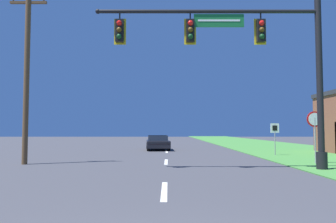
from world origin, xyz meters
name	(u,v)px	position (x,y,z in m)	size (l,w,h in m)	color
grass_verge_right	(273,146)	(10.50, 30.00, 0.02)	(10.00, 110.00, 0.04)	#428438
road_center_line	(168,152)	(0.00, 22.00, 0.01)	(0.16, 34.80, 0.01)	silver
signal_mast	(257,57)	(3.77, 10.60, 4.67)	(9.58, 0.47, 7.46)	black
car_ahead	(159,143)	(-0.76, 24.49, 0.60)	(2.15, 4.52, 1.19)	black
stop_sign	(316,125)	(7.19, 12.93, 1.86)	(0.76, 0.07, 2.50)	gray
route_sign_post	(276,132)	(6.97, 18.18, 1.53)	(0.55, 0.06, 2.03)	gray
utility_pole_near	(28,70)	(-6.77, 12.87, 4.56)	(1.80, 0.26, 8.81)	brown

